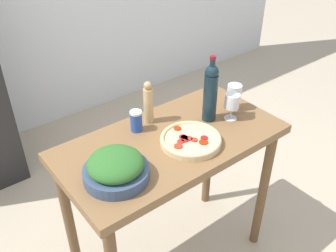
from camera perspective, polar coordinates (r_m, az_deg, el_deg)
name	(u,v)px	position (r m, az deg, el deg)	size (l,w,h in m)	color
prep_counter	(171,160)	(1.99, 0.54, -5.20)	(1.17, 0.60, 0.94)	brown
wine_bottle	(211,92)	(1.98, 6.50, 5.23)	(0.08, 0.08, 0.37)	#142833
wine_glass_near	(232,102)	(2.04, 9.74, 3.60)	(0.08, 0.08, 0.15)	silver
wine_glass_far	(234,93)	(2.13, 10.06, 5.04)	(0.08, 0.08, 0.15)	silver
pepper_mill	(149,103)	(1.98, -2.96, 3.53)	(0.05, 0.05, 0.24)	tan
salad_bowl	(116,168)	(1.65, -7.96, -6.34)	(0.29, 0.29, 0.13)	#384C6B
homemade_pizza	(191,140)	(1.86, 3.47, -2.13)	(0.31, 0.31, 0.04)	#DBC189
salt_canister	(136,121)	(1.94, -4.87, 0.78)	(0.06, 0.06, 0.11)	#284CA3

